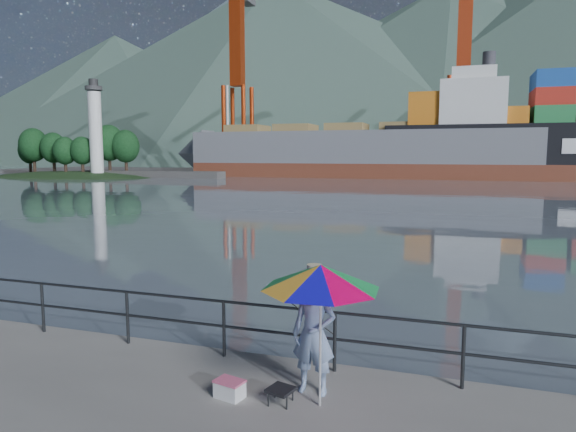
# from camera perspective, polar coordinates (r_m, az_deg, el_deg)

# --- Properties ---
(harbor_water) EXTENTS (500.00, 280.00, 0.00)m
(harbor_water) POSITION_cam_1_polar(r_m,az_deg,el_deg) (136.37, 16.35, 5.22)
(harbor_water) COLOR slate
(harbor_water) RESTS_ON ground
(far_dock) EXTENTS (200.00, 40.00, 0.40)m
(far_dock) POSITION_cam_1_polar(r_m,az_deg,el_deg) (99.43, 21.36, 4.46)
(far_dock) COLOR #514F4C
(far_dock) RESTS_ON ground
(guardrail) EXTENTS (22.00, 0.06, 1.03)m
(guardrail) POSITION_cam_1_polar(r_m,az_deg,el_deg) (9.77, -12.54, -11.43)
(guardrail) COLOR #2D3033
(guardrail) RESTS_ON ground
(mountains) EXTENTS (600.00, 332.80, 80.00)m
(mountains) POSITION_cam_1_polar(r_m,az_deg,el_deg) (219.01, 28.00, 14.60)
(mountains) COLOR #385147
(mountains) RESTS_ON ground
(lighthouse_islet) EXTENTS (48.00, 26.40, 19.20)m
(lighthouse_islet) POSITION_cam_1_polar(r_m,az_deg,el_deg) (90.78, -22.97, 4.35)
(lighthouse_islet) COLOR #263F1E
(lighthouse_islet) RESTS_ON ground
(fisherman) EXTENTS (0.67, 0.45, 1.82)m
(fisherman) POSITION_cam_1_polar(r_m,az_deg,el_deg) (7.84, 2.90, -12.96)
(fisherman) COLOR #1F4B8C
(fisherman) RESTS_ON ground
(beach_umbrella) EXTENTS (2.14, 2.14, 2.06)m
(beach_umbrella) POSITION_cam_1_polar(r_m,az_deg,el_deg) (7.16, 3.66, -6.78)
(beach_umbrella) COLOR white
(beach_umbrella) RESTS_ON ground
(folding_stool) EXTENTS (0.43, 0.43, 0.23)m
(folding_stool) POSITION_cam_1_polar(r_m,az_deg,el_deg) (7.81, -0.82, -19.30)
(folding_stool) COLOR black
(folding_stool) RESTS_ON ground
(cooler_bag) EXTENTS (0.46, 0.36, 0.24)m
(cooler_bag) POSITION_cam_1_polar(r_m,az_deg,el_deg) (8.02, -6.50, -18.64)
(cooler_bag) COLOR silver
(cooler_bag) RESTS_ON ground
(fishing_rod) EXTENTS (0.63, 1.69, 1.27)m
(fishing_rod) POSITION_cam_1_polar(r_m,az_deg,el_deg) (9.15, 1.79, -16.06)
(fishing_rod) COLOR black
(fishing_rod) RESTS_ON ground
(bulk_carrier) EXTENTS (53.11, 9.19, 14.50)m
(bulk_carrier) POSITION_cam_1_polar(r_m,az_deg,el_deg) (82.14, 9.01, 7.28)
(bulk_carrier) COLOR brown
(bulk_carrier) RESTS_ON ground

